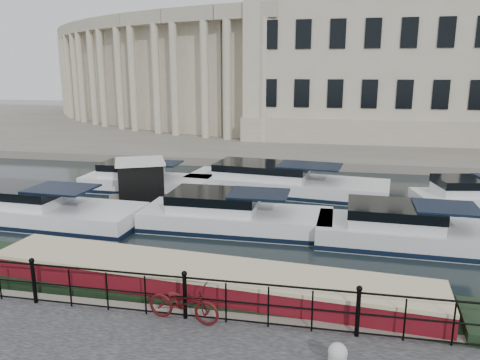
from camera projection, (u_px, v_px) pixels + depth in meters
name	position (u px, v px, depth m)	size (l,w,h in m)	color
ground_plane	(210.00, 296.00, 13.51)	(160.00, 160.00, 0.00)	black
far_bank	(301.00, 127.00, 50.69)	(120.00, 42.00, 0.55)	#6B665B
railing	(185.00, 293.00, 11.08)	(24.14, 0.14, 1.22)	black
civic_building	(290.00, 63.00, 45.22)	(53.55, 31.84, 16.85)	#ADA38C
bicycle	(184.00, 303.00, 11.01)	(0.62, 1.79, 0.94)	#450C0D
mooring_bollard	(337.00, 358.00, 9.23)	(0.52, 0.52, 0.58)	#B5B5B1
narrowboat	(205.00, 295.00, 12.78)	(15.61, 3.40, 1.57)	black
harbour_hut	(141.00, 184.00, 22.81)	(3.95, 3.69, 2.19)	#6B665B
cabin_cruisers	(248.00, 204.00, 21.47)	(26.51, 10.81, 1.99)	white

